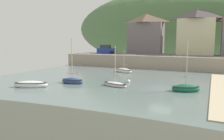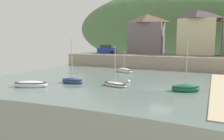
{
  "view_description": "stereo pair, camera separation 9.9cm",
  "coord_description": "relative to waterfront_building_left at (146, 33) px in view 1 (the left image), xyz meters",
  "views": [
    {
      "loc": [
        5.08,
        -24.34,
        5.27
      ],
      "look_at": [
        -7.08,
        2.14,
        1.39
      ],
      "focal_mm": 35.42,
      "sensor_mm": 36.0,
      "label": 1
    },
    {
      "loc": [
        5.17,
        -24.3,
        5.27
      ],
      "look_at": [
        -7.08,
        2.14,
        1.39
      ],
      "focal_mm": 35.42,
      "sensor_mm": 36.0,
      "label": 2
    }
  ],
  "objects": [
    {
      "name": "ground",
      "position": [
        10.56,
        -34.76,
        -6.76
      ],
      "size": [
        48.0,
        41.0,
        0.61
      ],
      "color": "slate"
    },
    {
      "name": "quay_seawall",
      "position": [
        9.16,
        -7.7,
        -5.57
      ],
      "size": [
        48.0,
        9.4,
        2.4
      ],
      "color": "gray",
      "rests_on": "ground"
    },
    {
      "name": "hillside_backdrop",
      "position": [
        5.82,
        30.0,
        2.63
      ],
      "size": [
        80.0,
        44.0,
        27.28
      ],
      "color": "#4D7044",
      "rests_on": "ground"
    },
    {
      "name": "waterfront_building_left",
      "position": [
        0.0,
        0.0,
        0.0
      ],
      "size": [
        7.91,
        4.47,
        8.87
      ],
      "color": "slate",
      "rests_on": "ground"
    },
    {
      "name": "waterfront_building_centre",
      "position": [
        10.74,
        -0.0,
        0.28
      ],
      "size": [
        7.52,
        5.28,
        9.44
      ],
      "color": "beige",
      "rests_on": "ground"
    },
    {
      "name": "sailboat_tall_mast",
      "position": [
        11.8,
        -25.74,
        -6.6
      ],
      "size": [
        3.2,
        2.29,
        5.51
      ],
      "rotation": [
        0.0,
        0.0,
        0.37
      ],
      "color": "#125E3D",
      "rests_on": "ground"
    },
    {
      "name": "motorboat_with_cabin",
      "position": [
        3.99,
        -26.36,
        -6.7
      ],
      "size": [
        3.54,
        2.19,
        4.84
      ],
      "rotation": [
        0.0,
        0.0,
        -0.29
      ],
      "color": "silver",
      "rests_on": "ground"
    },
    {
      "name": "rowboat_small_beached",
      "position": [
        -4.57,
        -30.89,
        -6.63
      ],
      "size": [
        4.06,
        2.73,
        0.94
      ],
      "rotation": [
        0.0,
        0.0,
        0.43
      ],
      "color": "white",
      "rests_on": "ground"
    },
    {
      "name": "sailboat_white_hull",
      "position": [
        -1.57,
        -26.98,
        -6.62
      ],
      "size": [
        2.98,
        1.39,
        5.81
      ],
      "rotation": [
        0.0,
        0.0,
        0.02
      ],
      "color": "navy",
      "rests_on": "ground"
    },
    {
      "name": "dinghy_open_wooden",
      "position": [
        0.71,
        -15.35,
        -6.63
      ],
      "size": [
        3.69,
        2.65,
        3.98
      ],
      "rotation": [
        0.0,
        0.0,
        -0.45
      ],
      "color": "white",
      "rests_on": "ground"
    },
    {
      "name": "parked_car_near_slipway",
      "position": [
        -7.89,
        -4.5,
        -3.72
      ],
      "size": [
        4.26,
        2.14,
        1.95
      ],
      "rotation": [
        0.0,
        0.0,
        0.11
      ],
      "color": "navy",
      "rests_on": "ground"
    },
    {
      "name": "mooring_buoy",
      "position": [
        4.61,
        -23.58,
        -6.78
      ],
      "size": [
        0.48,
        0.48,
        0.48
      ],
      "color": "silver",
      "rests_on": "ground"
    }
  ]
}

